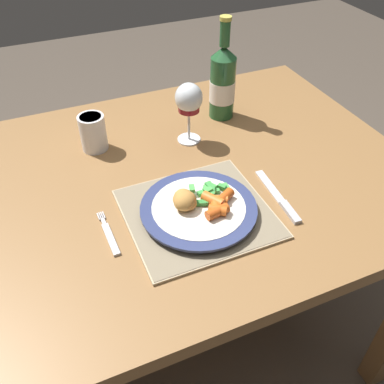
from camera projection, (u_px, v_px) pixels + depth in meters
ground_plane at (172, 342)px, 1.50m from camera, size 6.00×6.00×0.00m
dining_table at (164, 208)px, 1.08m from camera, size 1.23×0.85×0.74m
placemat at (197, 213)px, 0.92m from camera, size 0.30×0.29×0.01m
dinner_plate at (199, 209)px, 0.91m from camera, size 0.25×0.25×0.02m
breaded_croquettes at (185, 200)px, 0.89m from camera, size 0.07×0.07×0.04m
green_beans_pile at (210, 191)px, 0.93m from camera, size 0.09×0.06×0.02m
glazed_carrots at (217, 204)px, 0.90m from camera, size 0.09×0.08×0.02m
fork at (109, 236)px, 0.87m from camera, size 0.02×0.13×0.01m
table_knife at (281, 200)px, 0.95m from camera, size 0.03×0.19×0.01m
wine_glass at (189, 101)px, 1.07m from camera, size 0.07×0.07×0.16m
bottle at (223, 82)px, 1.17m from camera, size 0.07×0.07×0.28m
drinking_cup at (93, 132)px, 1.08m from camera, size 0.07×0.07×0.09m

